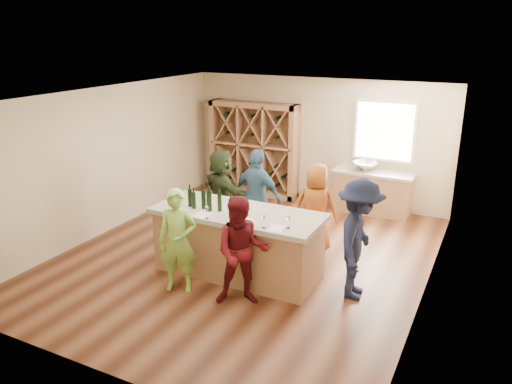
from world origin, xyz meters
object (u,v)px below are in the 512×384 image
at_px(person_far_mid, 257,196).
at_px(wine_bottle_b, 194,200).
at_px(wine_bottle_c, 204,199).
at_px(wine_bottle_d, 209,201).
at_px(tasting_counter_base, 238,245).
at_px(wine_rack, 254,149).
at_px(person_far_left, 222,191).
at_px(wine_bottle_a, 190,198).
at_px(person_near_left, 178,241).
at_px(wine_bottle_f, 231,208).
at_px(person_near_right, 242,252).
at_px(person_server, 359,239).
at_px(wine_bottle_e, 220,202).
at_px(person_far_right, 316,208).
at_px(sink, 365,166).

bearing_deg(person_far_mid, wine_bottle_b, 86.56).
distance_m(wine_bottle_c, wine_bottle_d, 0.16).
height_order(tasting_counter_base, person_far_mid, person_far_mid).
distance_m(wine_rack, person_far_left, 2.46).
distance_m(wine_bottle_a, person_near_left, 0.87).
bearing_deg(wine_bottle_f, person_far_left, 124.25).
distance_m(wine_bottle_a, wine_bottle_f, 0.86).
height_order(wine_rack, wine_bottle_b, wine_rack).
bearing_deg(wine_bottle_a, person_near_right, -26.29).
xyz_separation_m(person_near_left, person_near_right, (1.04, 0.09, 0.01)).
distance_m(wine_bottle_b, person_far_mid, 1.60).
height_order(wine_bottle_a, wine_bottle_c, wine_bottle_c).
relative_size(wine_bottle_d, person_server, 0.18).
height_order(wine_bottle_e, person_far_left, person_far_left).
bearing_deg(person_near_left, person_far_right, 38.80).
xyz_separation_m(wine_bottle_d, person_server, (2.31, 0.35, -0.34)).
distance_m(wine_rack, sink, 2.70).
bearing_deg(wine_bottle_c, person_far_mid, 80.76).
distance_m(wine_rack, tasting_counter_base, 4.26).
xyz_separation_m(sink, person_far_right, (-0.23, -2.38, -0.21)).
distance_m(wine_bottle_b, wine_bottle_d, 0.29).
height_order(sink, wine_bottle_a, wine_bottle_a).
relative_size(wine_rack, wine_bottle_b, 8.24).
bearing_deg(person_near_right, wine_bottle_f, 106.75).
bearing_deg(sink, person_near_left, -108.57).
bearing_deg(person_near_right, wine_rack, 88.94).
bearing_deg(sink, person_near_right, -96.57).
relative_size(person_server, person_far_left, 1.11).
bearing_deg(tasting_counter_base, wine_rack, 113.43).
xyz_separation_m(wine_rack, wine_bottle_d, (1.28, -4.07, 0.15)).
relative_size(wine_bottle_b, person_server, 0.15).
height_order(person_near_right, person_server, person_server).
relative_size(tasting_counter_base, person_near_left, 1.62).
height_order(wine_bottle_b, person_far_right, person_far_right).
distance_m(sink, wine_bottle_a, 4.35).
bearing_deg(person_far_right, wine_bottle_b, 41.61).
distance_m(wine_rack, wine_bottle_b, 4.20).
distance_m(wine_bottle_c, person_near_right, 1.29).
relative_size(wine_bottle_e, person_near_right, 0.18).
bearing_deg(person_server, person_near_left, 106.12).
bearing_deg(wine_bottle_a, person_far_left, 102.87).
relative_size(wine_rack, person_far_mid, 1.25).
bearing_deg(person_far_left, wine_bottle_f, 154.57).
relative_size(wine_bottle_e, person_server, 0.16).
bearing_deg(wine_bottle_e, wine_bottle_b, -168.88).
bearing_deg(tasting_counter_base, wine_bottle_e, -155.25).
relative_size(wine_rack, wine_bottle_f, 7.33).
xyz_separation_m(wine_bottle_a, wine_bottle_d, (0.39, -0.05, 0.02)).
relative_size(sink, person_far_mid, 0.31).
height_order(person_far_mid, person_far_left, person_far_mid).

